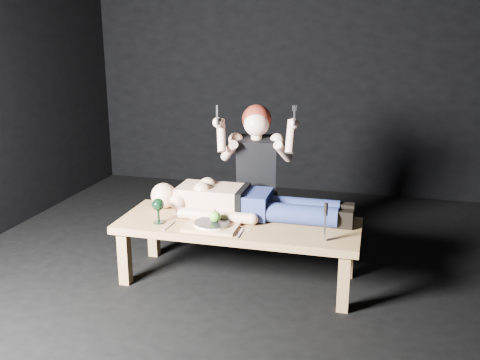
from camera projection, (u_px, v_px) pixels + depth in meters
The scene contains 13 objects.
ground at pixel (261, 288), 3.79m from camera, with size 5.00×5.00×0.00m, color black.
back_wall at pixel (315, 56), 5.71m from camera, with size 5.00×5.00×0.00m, color black.
table at pixel (238, 251), 3.87m from camera, with size 1.72×0.64×0.45m, color #9D7245.
lying_man at pixel (250, 200), 3.90m from camera, with size 1.63×0.50×0.25m, color tan, non-canonical shape.
kneeling_woman at pixel (257, 177), 4.27m from camera, with size 0.67×0.75×1.26m, color black, non-canonical shape.
serving_tray at pixel (212, 226), 3.70m from camera, with size 0.37×0.26×0.02m, color tan.
plate at pixel (212, 223), 3.69m from camera, with size 0.24×0.24×0.02m, color white.
apple at pixel (215, 217), 3.68m from camera, with size 0.08×0.08×0.08m, color #3D971A.
goblet at pixel (158, 211), 3.77m from camera, with size 0.09×0.09×0.18m, color black, non-canonical shape.
fork_flat at pixel (169, 226), 3.73m from camera, with size 0.02×0.18×0.01m, color #B2B2B7.
knife_flat at pixel (240, 233), 3.60m from camera, with size 0.02×0.18×0.01m, color #B2B2B7.
spoon_flat at pixel (242, 227), 3.70m from camera, with size 0.02×0.18×0.01m, color #B2B2B7.
carving_knife at pixel (325, 222), 3.44m from camera, with size 0.03×0.04×0.26m, color #B2B2B7, non-canonical shape.
Camera 1 is at (0.74, -3.36, 1.78)m, focal length 39.94 mm.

